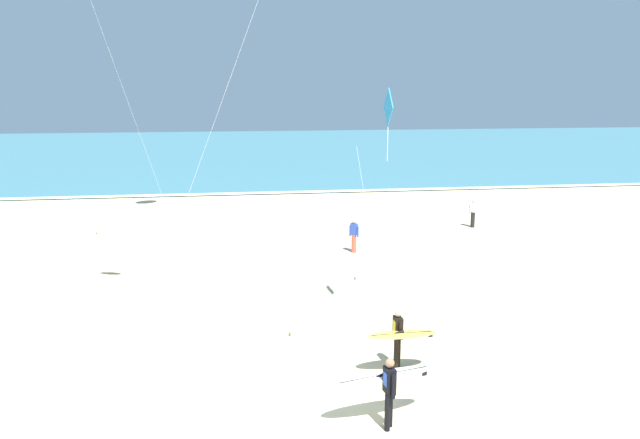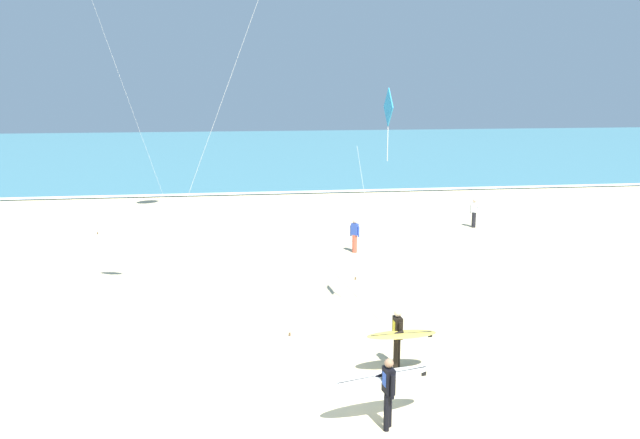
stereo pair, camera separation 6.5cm
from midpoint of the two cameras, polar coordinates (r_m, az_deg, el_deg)
The scene contains 8 objects.
ground_plane at distance 16.69m, azimuth -0.10°, elevation -15.36°, with size 160.00×160.00×0.00m, color beige.
ocean_water at distance 74.74m, azimuth -6.45°, elevation 6.17°, with size 160.00×60.00×0.08m, color teal.
shoreline_foam at distance 45.31m, azimuth -5.33°, elevation 2.40°, with size 160.00×0.90×0.01m, color white.
surfer_lead at distance 17.61m, azimuth 7.06°, elevation -10.19°, with size 1.97×0.99×1.71m.
surfer_trailing at distance 14.98m, azimuth 5.83°, elevation -14.31°, with size 2.54×1.09×1.71m.
kite_diamond_cobalt_near at distance 19.80m, azimuth 5.93°, elevation 9.18°, with size 0.06×5.51×7.58m.
bystander_blue_top at distance 29.43m, azimuth 3.01°, elevation -1.43°, with size 0.38×0.37×1.59m.
bystander_white_top at distance 35.51m, azimuth 13.52°, elevation 0.60°, with size 0.40×0.35×1.59m.
Camera 1 is at (-2.07, -14.66, 7.71)m, focal length 35.66 mm.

